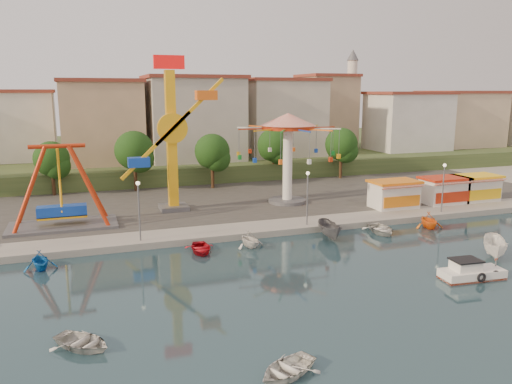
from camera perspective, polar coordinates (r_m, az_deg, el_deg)
name	(u,v)px	position (r m, az deg, el deg)	size (l,w,h in m)	color
ground	(281,290)	(35.04, 2.85, -11.10)	(200.00, 200.00, 0.00)	#132934
quay_deck	(154,164)	(93.69, -11.54, 3.17)	(200.00, 100.00, 0.60)	#9E998E
asphalt_pad	(190,196)	(62.52, -7.51, -0.48)	(90.00, 28.00, 0.01)	#4C4944
hill_terrace	(150,154)	(98.45, -11.97, 4.25)	(200.00, 60.00, 3.00)	#384C26
pirate_ship_ride	(60,188)	(50.77, -21.46, 0.40)	(10.00, 5.00, 8.00)	#59595E
kamikaze_tower	(176,139)	(54.29, -9.18, 6.04)	(7.56, 3.10, 16.50)	#59595E
wave_swinger	(288,138)	(57.46, 3.66, 6.20)	(11.60, 11.60, 10.40)	#59595E
booth_left	(394,194)	(57.82, 15.49, -0.21)	(5.40, 3.78, 3.08)	white
booth_mid	(444,190)	(61.90, 20.68, 0.22)	(5.40, 3.78, 3.08)	white
booth_right	(476,187)	(64.97, 23.85, 0.48)	(5.40, 3.78, 3.08)	white
lamp_post_1	(139,213)	(44.38, -13.20, -2.32)	(0.14, 0.14, 5.00)	#59595E
lamp_post_2	(307,200)	(48.60, 5.88, -0.88)	(0.14, 0.14, 5.00)	#59595E
lamp_post_3	(443,189)	(57.15, 20.58, 0.30)	(0.14, 0.14, 5.00)	#59595E
tree_1	(52,159)	(66.80, -22.33, 3.52)	(4.35, 4.35, 6.80)	#382314
tree_2	(134,150)	(66.48, -13.75, 4.64)	(5.02, 5.02, 7.85)	#382314
tree_3	(212,151)	(66.80, -5.03, 4.64)	(4.68, 4.68, 7.32)	#382314
tree_4	(274,145)	(72.65, 2.08, 5.38)	(4.86, 4.86, 7.60)	#382314
tree_5	(341,144)	(75.25, 9.73, 5.40)	(4.83, 4.83, 7.54)	#382314
building_1	(17,133)	(82.06, -25.67, 6.06)	(12.33, 9.01, 8.63)	silver
building_2	(108,122)	(82.15, -16.51, 7.63)	(11.95, 9.28, 11.23)	tan
building_3	(199,128)	(80.96, -6.49, 7.25)	(12.59, 10.50, 9.20)	beige
building_4	(270,125)	(88.12, 1.65, 7.67)	(10.75, 9.23, 9.24)	beige
building_5	(343,118)	(91.98, 9.93, 8.28)	(12.77, 10.96, 11.21)	tan
building_6	(404,115)	(96.94, 16.56, 8.48)	(8.23, 8.98, 12.36)	silver
building_7	(439,122)	(108.16, 20.14, 7.56)	(11.59, 10.93, 8.76)	beige
minaret	(351,96)	(96.84, 10.85, 10.74)	(2.80, 2.80, 18.00)	silver
cabin_motorboat	(471,273)	(39.96, 23.32, -8.50)	(4.80, 2.16, 1.64)	white
rowboat_a	(82,342)	(29.16, -19.22, -15.88)	(2.45, 3.43, 0.71)	beige
rowboat_b	(287,369)	(25.46, 3.51, -19.50)	(2.42, 3.39, 0.70)	silver
skiff	(495,248)	(45.47, 25.67, -5.75)	(1.70, 4.51, 1.74)	white
moored_boat_1	(40,260)	(41.88, -23.48, -7.15)	(2.47, 2.86, 1.51)	blue
moored_boat_3	(201,248)	(42.78, -6.34, -6.41)	(2.49, 3.49, 0.72)	#B70E1A
moored_boat_4	(250,239)	(43.80, -0.71, -5.40)	(2.41, 2.80, 1.47)	silver
moored_boat_5	(330,230)	(46.75, 8.45, -4.33)	(1.60, 4.24, 1.64)	#555358
moored_boat_6	(381,229)	(49.60, 14.13, -4.12)	(2.85, 3.99, 0.83)	silver
moored_boat_7	(429,220)	(52.66, 19.16, -3.05)	(2.68, 3.11, 1.64)	orange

